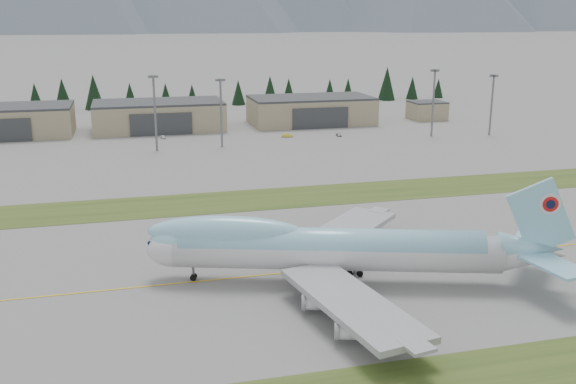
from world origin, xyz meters
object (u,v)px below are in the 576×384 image
object	(u,v)px
hangar_left	(3,121)
hangar_center	(159,115)
boeing_747_freighter	(332,248)
hangar_right	(311,110)
service_vehicle_a	(163,139)
service_vehicle_b	(287,137)
service_vehicle_c	(339,136)

from	to	relation	value
hangar_left	hangar_center	world-z (taller)	same
boeing_747_freighter	hangar_left	distance (m)	171.86
hangar_right	hangar_center	bearing A→B (deg)	180.00
service_vehicle_a	service_vehicle_b	distance (m)	43.97
boeing_747_freighter	service_vehicle_c	size ratio (longest dim) A/B	18.32
hangar_center	hangar_right	distance (m)	60.00
boeing_747_freighter	hangar_right	bearing A→B (deg)	92.28
boeing_747_freighter	service_vehicle_a	xyz separation A→B (m)	(-17.79, 136.27, -5.90)
hangar_center	service_vehicle_b	bearing A→B (deg)	-32.54
hangar_right	service_vehicle_a	world-z (taller)	hangar_right
hangar_right	service_vehicle_a	bearing A→B (deg)	-162.07
hangar_left	service_vehicle_c	bearing A→B (deg)	-14.56
service_vehicle_b	service_vehicle_c	distance (m)	18.62
hangar_left	service_vehicle_a	bearing A→B (deg)	-19.45
hangar_right	service_vehicle_b	xyz separation A→B (m)	(-16.80, -27.56, -5.39)
hangar_left	service_vehicle_c	size ratio (longest dim) A/B	13.00
service_vehicle_b	boeing_747_freighter	bearing A→B (deg)	176.45
hangar_left	service_vehicle_c	world-z (taller)	hangar_left
boeing_747_freighter	hangar_center	bearing A→B (deg)	113.97
service_vehicle_a	service_vehicle_b	xyz separation A→B (m)	(43.21, -8.14, 0.00)
boeing_747_freighter	service_vehicle_a	distance (m)	137.55
boeing_747_freighter	hangar_right	world-z (taller)	boeing_747_freighter
hangar_center	service_vehicle_a	bearing A→B (deg)	-90.03
hangar_right	service_vehicle_a	distance (m)	63.31
service_vehicle_a	service_vehicle_c	size ratio (longest dim) A/B	0.89
hangar_center	hangar_right	xyz separation A→B (m)	(60.00, 0.00, 0.00)
hangar_left	hangar_center	size ratio (longest dim) A/B	1.00
hangar_center	hangar_right	world-z (taller)	same
hangar_center	hangar_left	bearing A→B (deg)	180.00
boeing_747_freighter	service_vehicle_c	xyz separation A→B (m)	(43.85, 125.39, -5.90)
hangar_center	service_vehicle_c	bearing A→B (deg)	-26.18
boeing_747_freighter	hangar_left	bearing A→B (deg)	132.51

